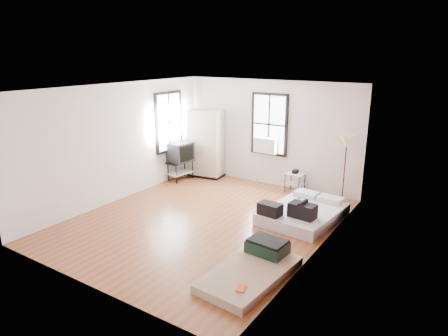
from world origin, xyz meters
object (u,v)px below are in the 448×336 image
Objects in this scene: mattress_main at (302,212)px; wardrobe at (206,144)px; mattress_bare at (255,267)px; side_table at (295,177)px; tv_stand at (180,153)px; floor_lamp at (347,145)px.

wardrobe is at bearing 162.80° from mattress_main.
mattress_bare is 4.16m from side_table.
side_table is at bearing 20.99° from tv_stand.
floor_lamp is 1.53× the size of tv_stand.
floor_lamp is at bearing 16.18° from tv_stand.
mattress_main is 4.07m from tv_stand.
side_table is at bearing -6.24° from wardrobe.
wardrobe is at bearing 180.00° from floor_lamp.
tv_stand reaches higher than mattress_bare.
floor_lamp reaches higher than mattress_bare.
wardrobe is 4.01m from floor_lamp.
mattress_bare is at bearing -93.04° from floor_lamp.
mattress_main is 1.76m from side_table.
floor_lamp reaches higher than mattress_main.
wardrobe is (-3.78, 3.95, 0.84)m from mattress_bare.
side_table reaches higher than mattress_main.
mattress_main is 1.19× the size of floor_lamp.
wardrobe is 1.78× the size of tv_stand.
mattress_bare is 0.97× the size of wardrobe.
side_table is at bearing 176.80° from floor_lamp.
floor_lamp is at bearing 79.40° from mattress_main.
mattress_main is 1.96m from floor_lamp.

